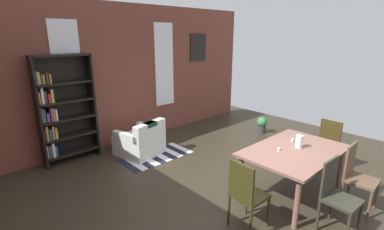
# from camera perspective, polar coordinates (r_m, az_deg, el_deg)

# --- Properties ---
(ground_plane) EXTENTS (8.95, 8.95, 0.00)m
(ground_plane) POSITION_cam_1_polar(r_m,az_deg,el_deg) (4.47, 10.25, -17.18)
(ground_plane) COLOR #332D20
(back_wall_brick) EXTENTS (7.67, 0.12, 3.11)m
(back_wall_brick) POSITION_cam_1_polar(r_m,az_deg,el_deg) (6.51, -14.39, 7.88)
(back_wall_brick) COLOR brown
(back_wall_brick) RESTS_ON ground
(window_pane_0) EXTENTS (0.55, 0.02, 2.02)m
(window_pane_0) POSITION_cam_1_polar(r_m,az_deg,el_deg) (5.97, -24.12, 7.78)
(window_pane_0) COLOR white
(window_pane_1) EXTENTS (0.55, 0.02, 2.02)m
(window_pane_1) POSITION_cam_1_polar(r_m,az_deg,el_deg) (7.06, -5.74, 10.18)
(window_pane_1) COLOR white
(dining_table) EXTENTS (1.63, 1.10, 0.76)m
(dining_table) POSITION_cam_1_polar(r_m,az_deg,el_deg) (4.55, 20.30, -7.64)
(dining_table) COLOR #885D50
(dining_table) RESTS_ON ground
(vase_on_table) EXTENTS (0.11, 0.11, 0.20)m
(vase_on_table) POSITION_cam_1_polar(r_m,az_deg,el_deg) (4.57, 21.18, -5.11)
(vase_on_table) COLOR silver
(vase_on_table) RESTS_ON dining_table
(tealight_candle_0) EXTENTS (0.04, 0.04, 0.04)m
(tealight_candle_0) POSITION_cam_1_polar(r_m,az_deg,el_deg) (4.39, 17.43, -6.73)
(tealight_candle_0) COLOR silver
(tealight_candle_0) RESTS_ON dining_table
(tealight_candle_1) EXTENTS (0.04, 0.04, 0.05)m
(tealight_candle_1) POSITION_cam_1_polar(r_m,az_deg,el_deg) (4.82, 19.97, -4.88)
(tealight_candle_1) COLOR silver
(tealight_candle_1) RESTS_ON dining_table
(dining_chair_head_right) EXTENTS (0.42, 0.42, 0.95)m
(dining_chair_head_right) POSITION_cam_1_polar(r_m,az_deg,el_deg) (5.63, 25.85, -5.53)
(dining_chair_head_right) COLOR #372D12
(dining_chair_head_right) RESTS_ON ground
(dining_chair_head_left) EXTENTS (0.42, 0.42, 0.95)m
(dining_chair_head_left) POSITION_cam_1_polar(r_m,az_deg,el_deg) (3.71, 11.06, -15.47)
(dining_chair_head_left) COLOR #353214
(dining_chair_head_left) RESTS_ON ground
(dining_chair_near_left) EXTENTS (0.42, 0.42, 0.95)m
(dining_chair_near_left) POSITION_cam_1_polar(r_m,az_deg,el_deg) (4.06, 27.54, -14.17)
(dining_chair_near_left) COLOR #303024
(dining_chair_near_left) RESTS_ON ground
(dining_chair_near_right) EXTENTS (0.41, 0.41, 0.95)m
(dining_chair_near_right) POSITION_cam_1_polar(r_m,az_deg,el_deg) (4.69, 30.75, -10.53)
(dining_chair_near_right) COLOR brown
(dining_chair_near_right) RESTS_ON ground
(bookshelf_tall) EXTENTS (1.05, 0.30, 2.10)m
(bookshelf_tall) POSITION_cam_1_polar(r_m,az_deg,el_deg) (5.85, -25.16, 0.86)
(bookshelf_tall) COLOR black
(bookshelf_tall) RESTS_ON ground
(armchair_white) EXTENTS (0.96, 0.96, 0.75)m
(armchair_white) POSITION_cam_1_polar(r_m,az_deg,el_deg) (5.95, -10.49, -5.40)
(armchair_white) COLOR silver
(armchair_white) RESTS_ON ground
(potted_plant_by_shelf) EXTENTS (0.25, 0.25, 0.42)m
(potted_plant_by_shelf) POSITION_cam_1_polar(r_m,az_deg,el_deg) (7.35, 14.20, -1.86)
(potted_plant_by_shelf) COLOR #333338
(potted_plant_by_shelf) RESTS_ON ground
(striped_rug) EXTENTS (1.45, 0.73, 0.01)m
(striped_rug) POSITION_cam_1_polar(r_m,az_deg,el_deg) (5.89, -7.36, -8.37)
(striped_rug) COLOR #1E1E33
(striped_rug) RESTS_ON ground
(framed_picture) EXTENTS (0.56, 0.03, 0.72)m
(framed_picture) POSITION_cam_1_polar(r_m,az_deg,el_deg) (7.77, 1.24, 13.74)
(framed_picture) COLOR black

